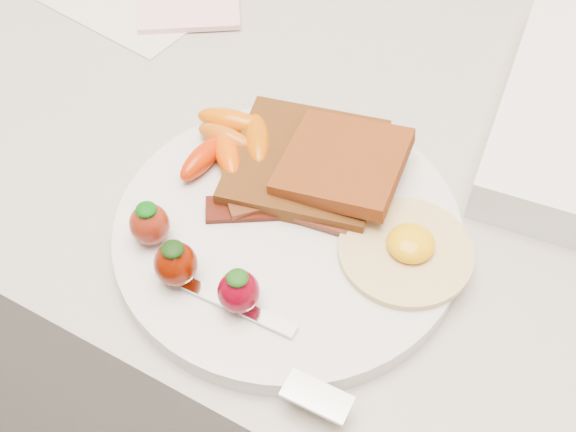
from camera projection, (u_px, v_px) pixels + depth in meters
The scene contains 9 objects.
counter at pixel (327, 351), 1.01m from camera, with size 2.00×0.60×0.90m, color gray.
plate at pixel (288, 231), 0.56m from camera, with size 0.27×0.27×0.02m, color silver.
toast_lower at pixel (306, 162), 0.59m from camera, with size 0.12×0.12×0.01m, color #3C2404.
toast_upper at pixel (343, 163), 0.57m from camera, with size 0.09×0.09×0.01m, color #4D1D06.
fried_egg at pixel (407, 249), 0.53m from camera, with size 0.11×0.11×0.02m.
bacon_strips at pixel (283, 202), 0.56m from camera, with size 0.11×0.10×0.01m.
baby_carrots at pixel (230, 141), 0.60m from camera, with size 0.09×0.10×0.02m.
strawberries at pixel (186, 258), 0.51m from camera, with size 0.12×0.05×0.04m.
fork at pixel (266, 342), 0.49m from camera, with size 0.17×0.05×0.00m.
Camera 1 is at (0.19, 1.25, 1.35)m, focal length 45.00 mm.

